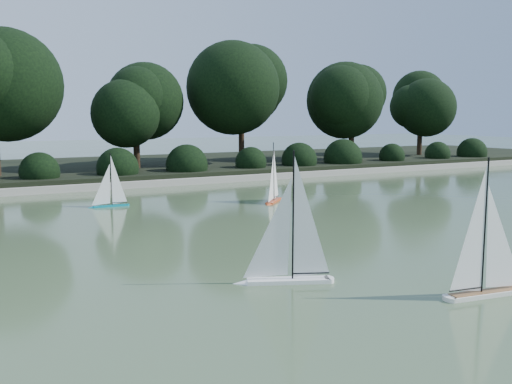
% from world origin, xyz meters
% --- Properties ---
extents(ground, '(80.00, 80.00, 0.00)m').
position_xyz_m(ground, '(0.00, 0.00, 0.00)').
color(ground, '#35482B').
rests_on(ground, ground).
extents(pond_coping, '(40.00, 0.35, 0.18)m').
position_xyz_m(pond_coping, '(0.00, 9.00, 0.09)').
color(pond_coping, gray).
rests_on(pond_coping, ground).
extents(far_bank, '(40.00, 8.00, 0.30)m').
position_xyz_m(far_bank, '(0.00, 13.00, 0.15)').
color(far_bank, black).
rests_on(far_bank, ground).
extents(tree_line, '(26.31, 3.93, 4.39)m').
position_xyz_m(tree_line, '(1.23, 11.44, 2.64)').
color(tree_line, black).
rests_on(tree_line, ground).
extents(shrub_hedge, '(29.10, 1.10, 1.10)m').
position_xyz_m(shrub_hedge, '(0.00, 9.90, 0.45)').
color(shrub_hedge, black).
rests_on(shrub_hedge, ground).
extents(sailboat_white_a, '(1.14, 0.63, 1.62)m').
position_xyz_m(sailboat_white_a, '(-0.92, -0.33, 0.25)').
color(sailboat_white_a, white).
rests_on(sailboat_white_a, ground).
extents(sailboat_white_b, '(1.16, 0.34, 1.58)m').
position_xyz_m(sailboat_white_b, '(0.83, -1.80, 0.24)').
color(sailboat_white_b, silver).
rests_on(sailboat_white_b, ground).
extents(sailboat_orange, '(0.82, 0.81, 1.40)m').
position_xyz_m(sailboat_orange, '(2.11, 4.99, 0.22)').
color(sailboat_orange, '#CB471D').
rests_on(sailboat_orange, ground).
extents(sailboat_teal, '(0.88, 0.19, 1.20)m').
position_xyz_m(sailboat_teal, '(-1.27, 6.14, 0.19)').
color(sailboat_teal, '#048499').
rests_on(sailboat_teal, ground).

